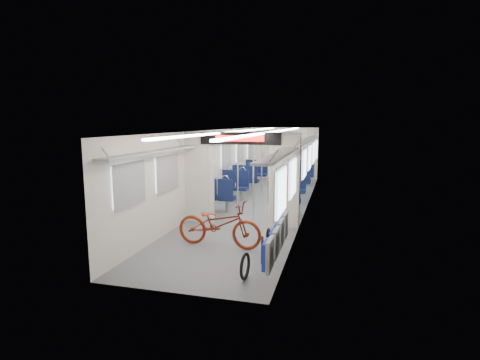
{
  "coord_description": "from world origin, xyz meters",
  "views": [
    {
      "loc": [
        2.3,
        -10.87,
        2.54
      ],
      "look_at": [
        -0.04,
        -1.92,
        1.1
      ],
      "focal_mm": 28.0,
      "sensor_mm": 36.0,
      "label": 1
    }
  ],
  "objects_px": {
    "seat_bay_near_right": "(288,191)",
    "stanchion_far_left": "(262,162)",
    "seat_bay_near_left": "(227,188)",
    "bike_hoop_c": "(269,240)",
    "seat_bay_far_left": "(251,174)",
    "stanchion_near_right": "(253,177)",
    "bike_hoop_b": "(262,252)",
    "seat_bay_far_right": "(300,174)",
    "bicycle": "(219,224)",
    "flip_bench": "(277,238)",
    "bike_hoop_a": "(245,268)",
    "stanchion_near_left": "(238,174)",
    "stanchion_far_right": "(278,163)"
  },
  "relations": [
    {
      "from": "seat_bay_near_right",
      "to": "stanchion_far_left",
      "type": "relative_size",
      "value": 0.84
    },
    {
      "from": "seat_bay_near_left",
      "to": "bike_hoop_c",
      "type": "bearing_deg",
      "value": -61.88
    },
    {
      "from": "seat_bay_far_left",
      "to": "stanchion_near_right",
      "type": "xyz_separation_m",
      "value": [
        1.16,
        -4.79,
        0.6
      ]
    },
    {
      "from": "bike_hoop_b",
      "to": "seat_bay_far_right",
      "type": "height_order",
      "value": "seat_bay_far_right"
    },
    {
      "from": "bicycle",
      "to": "stanchion_far_left",
      "type": "height_order",
      "value": "stanchion_far_left"
    },
    {
      "from": "seat_bay_far_right",
      "to": "stanchion_far_left",
      "type": "height_order",
      "value": "stanchion_far_left"
    },
    {
      "from": "seat_bay_near_right",
      "to": "bike_hoop_b",
      "type": "bearing_deg",
      "value": -88.52
    },
    {
      "from": "bicycle",
      "to": "stanchion_near_right",
      "type": "xyz_separation_m",
      "value": [
        0.22,
        2.19,
        0.67
      ]
    },
    {
      "from": "bike_hoop_b",
      "to": "stanchion_far_left",
      "type": "xyz_separation_m",
      "value": [
        -1.31,
        6.43,
        0.92
      ]
    },
    {
      "from": "flip_bench",
      "to": "bike_hoop_a",
      "type": "height_order",
      "value": "flip_bench"
    },
    {
      "from": "seat_bay_near_left",
      "to": "seat_bay_far_left",
      "type": "xyz_separation_m",
      "value": [
        0.0,
        3.25,
        0.01
      ]
    },
    {
      "from": "bicycle",
      "to": "seat_bay_near_left",
      "type": "bearing_deg",
      "value": 18.1
    },
    {
      "from": "bike_hoop_c",
      "to": "stanchion_near_left",
      "type": "distance_m",
      "value": 3.12
    },
    {
      "from": "stanchion_near_left",
      "to": "stanchion_far_right",
      "type": "distance_m",
      "value": 2.89
    },
    {
      "from": "bicycle",
      "to": "bike_hoop_c",
      "type": "height_order",
      "value": "bicycle"
    },
    {
      "from": "flip_bench",
      "to": "seat_bay_near_right",
      "type": "distance_m",
      "value": 4.75
    },
    {
      "from": "seat_bay_far_left",
      "to": "seat_bay_far_right",
      "type": "xyz_separation_m",
      "value": [
        1.87,
        0.28,
        0.0
      ]
    },
    {
      "from": "bicycle",
      "to": "bike_hoop_a",
      "type": "xyz_separation_m",
      "value": [
        0.91,
        -1.45,
        -0.28
      ]
    },
    {
      "from": "bicycle",
      "to": "flip_bench",
      "type": "height_order",
      "value": "bicycle"
    },
    {
      "from": "bicycle",
      "to": "bike_hoop_a",
      "type": "bearing_deg",
      "value": -143.98
    },
    {
      "from": "seat_bay_near_right",
      "to": "bike_hoop_a",
      "type": "bearing_deg",
      "value": -90.22
    },
    {
      "from": "stanchion_far_right",
      "to": "seat_bay_far_left",
      "type": "bearing_deg",
      "value": 130.87
    },
    {
      "from": "bike_hoop_b",
      "to": "seat_bay_far_right",
      "type": "xyz_separation_m",
      "value": [
        -0.12,
        7.97,
        0.32
      ]
    },
    {
      "from": "seat_bay_near_left",
      "to": "seat_bay_far_right",
      "type": "relative_size",
      "value": 0.95
    },
    {
      "from": "seat_bay_far_left",
      "to": "seat_bay_far_right",
      "type": "bearing_deg",
      "value": 8.45
    },
    {
      "from": "stanchion_far_right",
      "to": "flip_bench",
      "type": "bearing_deg",
      "value": -81.13
    },
    {
      "from": "bike_hoop_c",
      "to": "seat_bay_near_left",
      "type": "distance_m",
      "value": 4.19
    },
    {
      "from": "stanchion_near_right",
      "to": "bicycle",
      "type": "bearing_deg",
      "value": -95.84
    },
    {
      "from": "flip_bench",
      "to": "stanchion_near_right",
      "type": "distance_m",
      "value": 3.39
    },
    {
      "from": "seat_bay_near_left",
      "to": "stanchion_near_right",
      "type": "relative_size",
      "value": 0.88
    },
    {
      "from": "bike_hoop_c",
      "to": "seat_bay_far_left",
      "type": "relative_size",
      "value": 0.21
    },
    {
      "from": "flip_bench",
      "to": "seat_bay_near_left",
      "type": "distance_m",
      "value": 5.21
    },
    {
      "from": "bike_hoop_b",
      "to": "seat_bay_far_right",
      "type": "relative_size",
      "value": 0.24
    },
    {
      "from": "seat_bay_far_right",
      "to": "stanchion_far_right",
      "type": "distance_m",
      "value": 1.95
    },
    {
      "from": "bicycle",
      "to": "stanchion_near_left",
      "type": "bearing_deg",
      "value": 10.74
    },
    {
      "from": "stanchion_near_right",
      "to": "stanchion_far_right",
      "type": "height_order",
      "value": "same"
    },
    {
      "from": "bike_hoop_a",
      "to": "bike_hoop_c",
      "type": "xyz_separation_m",
      "value": [
        0.12,
        1.49,
        0.0
      ]
    },
    {
      "from": "stanchion_far_left",
      "to": "seat_bay_near_left",
      "type": "bearing_deg",
      "value": -108.6
    },
    {
      "from": "stanchion_far_right",
      "to": "bike_hoop_a",
      "type": "bearing_deg",
      "value": -85.32
    },
    {
      "from": "bike_hoop_b",
      "to": "bike_hoop_a",
      "type": "bearing_deg",
      "value": -100.33
    },
    {
      "from": "bike_hoop_c",
      "to": "seat_bay_near_right",
      "type": "relative_size",
      "value": 0.23
    },
    {
      "from": "seat_bay_near_left",
      "to": "stanchion_far_right",
      "type": "xyz_separation_m",
      "value": [
        1.28,
        1.77,
        0.61
      ]
    },
    {
      "from": "bicycle",
      "to": "bike_hoop_b",
      "type": "relative_size",
      "value": 3.58
    },
    {
      "from": "bicycle",
      "to": "flip_bench",
      "type": "xyz_separation_m",
      "value": [
        1.35,
        -0.96,
        0.1
      ]
    },
    {
      "from": "bike_hoop_b",
      "to": "bike_hoop_c",
      "type": "distance_m",
      "value": 0.75
    },
    {
      "from": "bike_hoop_a",
      "to": "seat_bay_far_right",
      "type": "relative_size",
      "value": 0.21
    },
    {
      "from": "seat_bay_near_right",
      "to": "stanchion_far_right",
      "type": "xyz_separation_m",
      "value": [
        -0.59,
        1.72,
        0.63
      ]
    },
    {
      "from": "seat_bay_near_left",
      "to": "seat_bay_far_left",
      "type": "distance_m",
      "value": 3.25
    },
    {
      "from": "bike_hoop_b",
      "to": "seat_bay_far_left",
      "type": "distance_m",
      "value": 7.95
    },
    {
      "from": "bike_hoop_a",
      "to": "seat_bay_far_right",
      "type": "bearing_deg",
      "value": 89.87
    }
  ]
}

